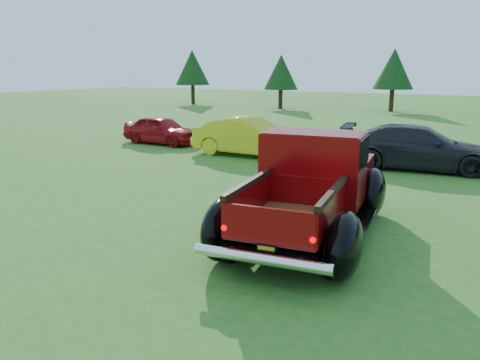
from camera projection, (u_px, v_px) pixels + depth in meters
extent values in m
plane|color=#2B631C|center=(222.00, 223.00, 10.58)|extent=(120.00, 120.00, 0.00)
cylinder|color=#332114|center=(193.00, 94.00, 46.31)|extent=(0.36, 0.36, 1.87)
cone|color=black|center=(192.00, 67.00, 45.71)|extent=(3.33, 3.33, 3.33)
cylinder|color=#332114|center=(280.00, 99.00, 40.68)|extent=(0.36, 0.36, 1.66)
cone|color=black|center=(281.00, 72.00, 40.15)|extent=(2.94, 2.94, 2.94)
cylinder|color=#332114|center=(391.00, 100.00, 38.02)|extent=(0.36, 0.36, 1.80)
cone|color=black|center=(394.00, 69.00, 37.44)|extent=(3.20, 3.20, 3.20)
cylinder|color=black|center=(229.00, 237.00, 8.37)|extent=(0.39, 0.94, 0.91)
cylinder|color=black|center=(337.00, 253.00, 7.66)|extent=(0.39, 0.94, 0.91)
cylinder|color=black|center=(287.00, 190.00, 11.65)|extent=(0.39, 0.94, 0.91)
cylinder|color=black|center=(367.00, 197.00, 10.94)|extent=(0.39, 0.94, 0.91)
cube|color=black|center=(308.00, 211.00, 9.69)|extent=(2.26, 5.51, 0.23)
cube|color=maroon|center=(328.00, 171.00, 11.28)|extent=(2.14, 1.94, 0.71)
cube|color=silver|center=(335.00, 165.00, 12.07)|extent=(1.82, 0.30, 0.57)
cube|color=maroon|center=(314.00, 167.00, 9.85)|extent=(2.18, 1.56, 1.48)
cube|color=black|center=(315.00, 149.00, 9.76)|extent=(2.21, 1.45, 0.57)
cube|color=maroon|center=(315.00, 134.00, 9.69)|extent=(2.07, 1.43, 0.09)
cube|color=brown|center=(288.00, 223.00, 8.37)|extent=(1.82, 2.46, 0.06)
cube|color=maroon|center=(248.00, 202.00, 8.58)|extent=(0.35, 2.27, 0.59)
cube|color=maroon|center=(332.00, 212.00, 8.01)|extent=(0.35, 2.27, 0.59)
cube|color=maroon|center=(305.00, 192.00, 9.32)|extent=(1.53, 0.25, 0.59)
cube|color=maroon|center=(268.00, 226.00, 7.27)|extent=(1.53, 0.26, 0.59)
cube|color=black|center=(248.00, 183.00, 8.50)|extent=(0.39, 2.27, 0.10)
cube|color=black|center=(333.00, 192.00, 7.93)|extent=(0.39, 2.27, 0.10)
ellipsoid|color=black|center=(223.00, 229.00, 8.38)|extent=(0.67, 1.26, 1.00)
ellipsoid|color=black|center=(344.00, 246.00, 7.58)|extent=(0.67, 1.26, 1.00)
ellipsoid|color=black|center=(283.00, 184.00, 11.66)|extent=(0.67, 1.26, 1.00)
ellipsoid|color=black|center=(372.00, 192.00, 10.86)|extent=(0.67, 1.26, 1.00)
cube|color=black|center=(258.00, 212.00, 10.07)|extent=(0.67, 2.42, 0.07)
cube|color=black|center=(360.00, 225.00, 9.27)|extent=(0.67, 2.42, 0.07)
cylinder|color=silver|center=(261.00, 259.00, 7.12)|extent=(2.23, 0.46, 0.18)
cube|color=black|center=(266.00, 250.00, 7.32)|extent=(0.34, 0.06, 0.17)
cube|color=gold|center=(266.00, 250.00, 7.31)|extent=(0.27, 0.05, 0.11)
sphere|color=#CC0505|center=(224.00, 228.00, 7.54)|extent=(0.10, 0.10, 0.10)
sphere|color=#CC0505|center=(313.00, 240.00, 7.00)|extent=(0.10, 0.10, 0.10)
imported|color=maroon|center=(161.00, 130.00, 21.61)|extent=(3.81, 1.60, 1.29)
imported|color=yellow|center=(249.00, 137.00, 18.59)|extent=(4.61, 1.66, 1.51)
imported|color=black|center=(418.00, 147.00, 16.11)|extent=(5.44, 2.84, 1.50)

